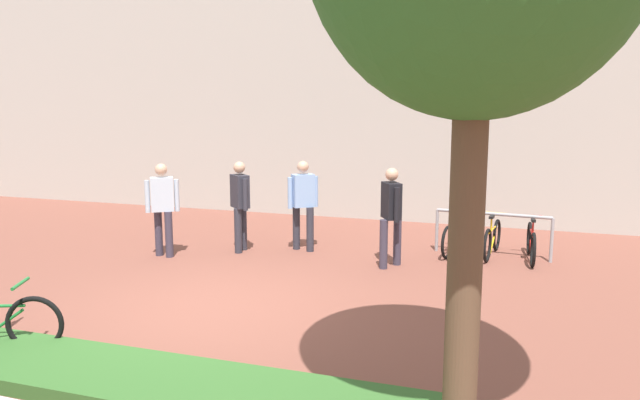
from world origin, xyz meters
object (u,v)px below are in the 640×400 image
object	(u,v)px
bike_rack_cluster	(492,238)
person_shirt_blue	(163,204)
bollard_steel	(457,241)
person_casual_tan	(303,200)
person_suited_dark	(391,211)
person_suited_navy	(240,200)

from	to	relation	value
bike_rack_cluster	person_shirt_blue	bearing A→B (deg)	-161.84
bollard_steel	person_casual_tan	world-z (taller)	person_casual_tan
bollard_steel	person_shirt_blue	world-z (taller)	person_shirt_blue
bike_rack_cluster	person_shirt_blue	xyz separation A→B (m)	(-5.74, -1.88, 0.63)
bollard_steel	person_suited_dark	size ratio (longest dim) A/B	0.52
bike_rack_cluster	person_suited_navy	world-z (taller)	person_suited_navy
bike_rack_cluster	person_shirt_blue	world-z (taller)	person_shirt_blue
bollard_steel	person_shirt_blue	distance (m)	5.32
bollard_steel	person_suited_navy	xyz separation A→B (m)	(-4.02, -0.19, 0.53)
bike_rack_cluster	person_suited_navy	xyz separation A→B (m)	(-4.56, -1.11, 0.63)
bollard_steel	person_suited_dark	bearing A→B (deg)	-161.86
bollard_steel	person_shirt_blue	bearing A→B (deg)	-169.50
bike_rack_cluster	person_suited_dark	distance (m)	2.17
bike_rack_cluster	person_casual_tan	xyz separation A→B (m)	(-3.46, -0.66, 0.63)
person_suited_dark	person_shirt_blue	bearing A→B (deg)	-171.62
bike_rack_cluster	person_suited_navy	distance (m)	4.73
person_suited_dark	person_casual_tan	world-z (taller)	same
bike_rack_cluster	person_suited_dark	xyz separation A→B (m)	(-1.64, -1.28, 0.63)
bike_rack_cluster	person_shirt_blue	size ratio (longest dim) A/B	1.22
bike_rack_cluster	bollard_steel	distance (m)	1.07
person_suited_dark	person_suited_navy	world-z (taller)	same
person_casual_tan	person_suited_navy	size ratio (longest dim) A/B	1.00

